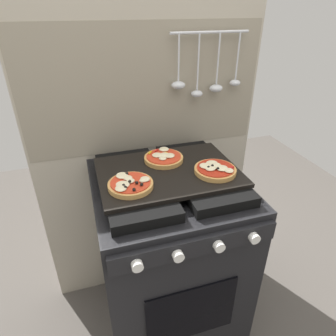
% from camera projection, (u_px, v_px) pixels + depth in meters
% --- Properties ---
extents(ground_plane, '(4.00, 4.00, 0.00)m').
position_uv_depth(ground_plane, '(168.00, 316.00, 1.60)').
color(ground_plane, '#4C4742').
extents(kitchen_backsplash, '(1.10, 0.09, 1.55)m').
position_uv_depth(kitchen_backsplash, '(149.00, 161.00, 1.49)').
color(kitchen_backsplash, '#B2A893').
rests_on(kitchen_backsplash, ground_plane).
extents(stove, '(0.60, 0.64, 0.90)m').
position_uv_depth(stove, '(168.00, 257.00, 1.38)').
color(stove, black).
rests_on(stove, ground_plane).
extents(baking_tray, '(0.54, 0.38, 0.02)m').
position_uv_depth(baking_tray, '(168.00, 172.00, 1.16)').
color(baking_tray, black).
rests_on(baking_tray, stove).
extents(pizza_left, '(0.16, 0.16, 0.03)m').
position_uv_depth(pizza_left, '(130.00, 184.00, 1.04)').
color(pizza_left, tan).
rests_on(pizza_left, baking_tray).
extents(pizza_right, '(0.16, 0.16, 0.03)m').
position_uv_depth(pizza_right, '(215.00, 169.00, 1.13)').
color(pizza_right, tan).
rests_on(pizza_right, baking_tray).
extents(pizza_center, '(0.16, 0.16, 0.03)m').
position_uv_depth(pizza_center, '(164.00, 158.00, 1.22)').
color(pizza_center, tan).
rests_on(pizza_center, baking_tray).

